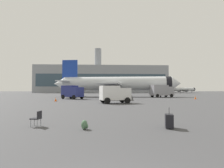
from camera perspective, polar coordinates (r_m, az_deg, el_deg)
airplane_at_gate at (r=51.62m, az=1.21°, el=0.09°), size 35.72×32.36×10.50m
airplane_taxiing at (r=123.50m, az=21.04°, el=-1.55°), size 20.16×18.38×6.01m
service_truck at (r=40.68m, az=-12.20°, el=-2.28°), size 5.13×4.70×2.90m
fuel_truck at (r=50.12m, az=15.04°, el=-1.95°), size 6.42×3.95×3.20m
cargo_van at (r=27.59m, az=0.85°, el=-2.95°), size 4.77×3.28×2.60m
safety_cone_near at (r=43.10m, az=24.34°, el=-3.80°), size 0.44×0.44×0.72m
safety_cone_mid at (r=33.43m, az=-16.99°, el=-4.52°), size 0.44×0.44×0.74m
safety_cone_far at (r=51.50m, az=-9.19°, el=-3.53°), size 0.44×0.44×0.76m
rolling_suitcase at (r=10.47m, az=17.23°, el=-10.80°), size 0.55×0.72×1.10m
traveller_backpack at (r=9.85m, az=-8.44°, el=-12.37°), size 0.36×0.40×0.48m
gate_chair at (r=11.25m, az=-22.09°, el=-9.56°), size 0.55×0.55×0.86m
terminal_building at (r=122.26m, az=-3.19°, el=1.42°), size 83.01×19.90×29.08m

